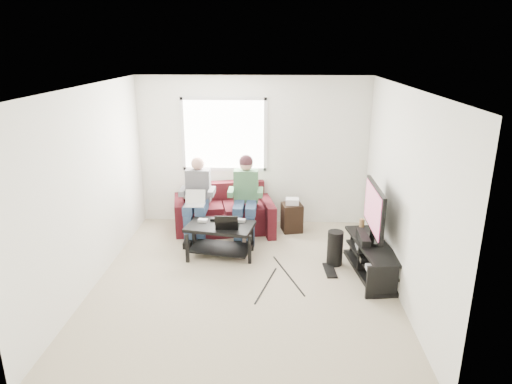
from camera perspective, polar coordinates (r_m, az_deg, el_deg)
floor at (r=6.35m, az=-1.47°, el=-11.08°), size 4.50×4.50×0.00m
ceiling at (r=5.58m, az=-1.68°, el=12.99°), size 4.50×4.50×0.00m
wall_back at (r=8.00m, az=-0.39°, el=5.07°), size 4.50×0.00×4.50m
wall_front at (r=3.76m, az=-4.11°, el=-10.32°), size 4.50×0.00×4.50m
wall_left at (r=6.30m, az=-20.02°, el=0.41°), size 0.00×4.50×4.50m
wall_right at (r=6.03m, az=17.75°, el=-0.12°), size 0.00×4.50×4.50m
window at (r=7.96m, az=-4.02°, el=7.17°), size 1.48×0.04×1.28m
sofa at (r=7.92m, az=-4.05°, el=-2.69°), size 1.85×1.06×0.79m
person_left at (r=7.57m, az=-7.37°, el=-0.38°), size 0.40×0.70×1.32m
person_right at (r=7.48m, az=-1.31°, el=0.01°), size 0.40×0.71×1.37m
laptop_silver at (r=7.35m, az=-7.69°, el=-1.20°), size 0.36×0.28×0.24m
coffee_table at (r=6.96m, az=-4.48°, el=-5.09°), size 1.08×0.77×0.49m
laptop_black at (r=6.78m, az=-3.60°, el=-3.46°), size 0.38×0.30×0.24m
controller_a at (r=7.05m, az=-6.65°, el=-3.55°), size 0.15×0.11×0.04m
controller_b at (r=7.08m, az=-5.14°, el=-3.41°), size 0.15×0.10×0.04m
controller_c at (r=7.01m, az=-1.92°, el=-3.56°), size 0.15×0.11×0.04m
tv_stand at (r=6.66m, az=14.26°, el=-8.26°), size 0.59×1.42×0.45m
tv at (r=6.47m, az=14.55°, el=-2.22°), size 0.12×1.10×0.81m
soundbar at (r=6.60m, az=13.27°, el=-5.55°), size 0.12×0.50×0.10m
drink_cup at (r=7.09m, az=13.09°, el=-3.78°), size 0.08×0.08×0.12m
console_white at (r=6.28m, az=15.01°, el=-9.30°), size 0.30×0.22×0.06m
console_grey at (r=6.89m, az=13.84°, el=-6.58°), size 0.34×0.26×0.08m
console_black at (r=6.58m, az=14.39°, el=-7.88°), size 0.38×0.30×0.07m
subwoofer at (r=6.79m, az=9.84°, el=-6.91°), size 0.23×0.23×0.52m
keyboard_floor at (r=6.68m, az=9.21°, el=-9.65°), size 0.18×0.45×0.02m
end_table at (r=7.88m, az=4.50°, el=-3.05°), size 0.33×0.33×0.59m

